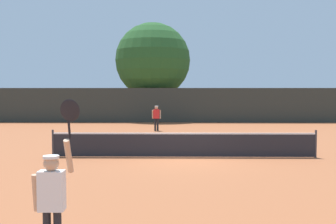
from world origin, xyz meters
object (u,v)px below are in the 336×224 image
object	(u,v)px
player_serving	(53,192)
large_tree	(153,60)
parked_car_far	(281,108)
player_receiving	(156,116)
parked_car_near	(92,108)
parked_car_mid	(242,108)
tennis_ball	(216,148)

from	to	relation	value
player_serving	large_tree	distance (m)	29.52
parked_car_far	player_receiving	bearing A→B (deg)	-131.84
parked_car_near	player_receiving	bearing A→B (deg)	-63.94
large_tree	parked_car_near	distance (m)	9.25
player_receiving	large_tree	xyz separation A→B (m)	(-0.71, 9.58, 4.20)
parked_car_near	parked_car_far	size ratio (longest dim) A/B	0.98
player_receiving	parked_car_mid	bearing A→B (deg)	-118.63
large_tree	parked_car_near	world-z (taller)	large_tree
player_receiving	parked_car_far	distance (m)	19.56
player_receiving	parked_car_far	bearing A→B (deg)	-128.05
parked_car_near	parked_car_mid	xyz separation A→B (m)	(15.00, -0.11, 0.00)
player_receiving	parked_car_far	world-z (taller)	parked_car_far
player_receiving	parked_car_near	bearing A→B (deg)	-64.31
player_serving	parked_car_mid	xyz separation A→B (m)	(8.70, 34.21, -0.31)
player_receiving	tennis_ball	distance (m)	8.45
tennis_ball	large_tree	size ratio (longest dim) A/B	0.01
player_serving	large_tree	xyz separation A→B (m)	(0.04, 29.23, 4.09)
tennis_ball	large_tree	world-z (taller)	large_tree
player_receiving	tennis_ball	world-z (taller)	player_receiving
tennis_ball	parked_car_far	distance (m)	24.97
tennis_ball	parked_car_mid	bearing A→B (deg)	77.51
large_tree	parked_car_near	bearing A→B (deg)	141.26
tennis_ball	parked_car_far	bearing A→B (deg)	68.69
player_receiving	tennis_ball	size ratio (longest dim) A/B	23.49
parked_car_mid	parked_car_far	world-z (taller)	same
player_receiving	tennis_ball	xyz separation A→B (m)	(2.98, -7.85, -0.94)
player_receiving	parked_car_near	xyz separation A→B (m)	(-7.06, 14.67, -0.20)
player_serving	player_receiving	world-z (taller)	player_serving
tennis_ball	parked_car_far	size ratio (longest dim) A/B	0.02
tennis_ball	parked_car_far	world-z (taller)	parked_car_far
parked_car_near	tennis_ball	bearing A→B (deg)	-65.60
player_receiving	player_serving	bearing A→B (deg)	87.81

